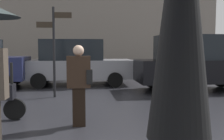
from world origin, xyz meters
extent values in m
cube|color=black|center=(0.32, 3.04, 0.38)|extent=(0.25, 0.16, 0.77)
cube|color=#332319|center=(0.32, 3.04, 1.08)|extent=(0.46, 0.21, 0.62)
sphere|color=beige|center=(0.32, 3.04, 1.49)|extent=(0.21, 0.21, 0.21)
cube|color=black|center=(0.52, 3.04, 0.98)|extent=(0.12, 0.24, 0.28)
cylinder|color=black|center=(-1.06, 3.65, 0.23)|extent=(0.46, 0.09, 0.46)
cylinder|color=black|center=(-1.11, 3.65, 0.96)|extent=(0.06, 0.06, 0.55)
cube|color=gray|center=(0.18, 9.03, 0.68)|extent=(4.56, 1.90, 0.76)
cube|color=black|center=(-0.05, 9.03, 1.49)|extent=(2.51, 1.75, 0.85)
cylinder|color=black|center=(1.66, 9.98, 0.30)|extent=(0.60, 0.18, 0.60)
cylinder|color=black|center=(1.66, 8.09, 0.30)|extent=(0.60, 0.18, 0.60)
cylinder|color=black|center=(-1.30, 9.98, 0.30)|extent=(0.60, 0.18, 0.60)
cylinder|color=black|center=(-1.30, 8.09, 0.30)|extent=(0.60, 0.18, 0.60)
cylinder|color=black|center=(-2.50, 9.33, 0.34)|extent=(0.68, 0.18, 0.68)
cylinder|color=black|center=(-2.50, 7.58, 0.34)|extent=(0.68, 0.18, 0.68)
cube|color=black|center=(4.51, 6.95, 0.74)|extent=(4.36, 1.70, 0.80)
cube|color=black|center=(4.29, 6.95, 1.58)|extent=(2.40, 1.57, 0.88)
cylinder|color=black|center=(5.93, 7.80, 0.34)|extent=(0.67, 0.18, 0.67)
cylinder|color=black|center=(3.09, 7.80, 0.34)|extent=(0.67, 0.18, 0.67)
cylinder|color=black|center=(3.09, 6.10, 0.34)|extent=(0.67, 0.18, 0.67)
cylinder|color=black|center=(-0.50, 6.24, 1.41)|extent=(0.08, 0.08, 2.82)
cube|color=#33281E|center=(-0.22, 6.24, 2.57)|extent=(0.56, 0.04, 0.18)
cube|color=#33281E|center=(-0.76, 6.24, 2.27)|extent=(0.52, 0.04, 0.18)
camera|label=1|loc=(0.41, -2.04, 1.52)|focal=41.62mm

